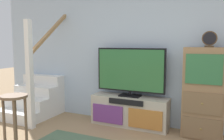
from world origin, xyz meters
The scene contains 7 objects.
back_wall centered at (0.00, 2.46, 1.35)m, with size 6.40×0.12×2.70m, color #A8BCD1.
media_console centered at (-0.30, 2.19, 0.26)m, with size 1.32×0.38×0.52m.
television centered at (-0.30, 2.22, 0.95)m, with size 1.20×0.22×0.82m.
side_cabinet centered at (0.87, 2.20, 0.68)m, with size 0.58×0.38×1.36m.
desk_clock centered at (0.92, 2.19, 1.48)m, with size 0.21×0.08×0.23m.
staircase centered at (-2.24, 2.20, 0.37)m, with size 1.00×1.36×2.20m.
bar_stool_near centered at (-1.34, 0.69, 0.55)m, with size 0.34×0.34×0.75m.
Camera 1 is at (1.04, -1.45, 1.42)m, focal length 37.15 mm.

